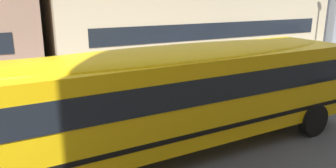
% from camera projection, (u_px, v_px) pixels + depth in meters
% --- Properties ---
extents(ground_plane, '(400.00, 400.00, 0.00)m').
position_uv_depth(ground_plane, '(243.00, 113.00, 12.48)').
color(ground_plane, '#4C4C4F').
extents(sidewalk_far, '(120.00, 3.00, 0.01)m').
position_uv_depth(sidewalk_far, '(154.00, 70.00, 19.44)').
color(sidewalk_far, gray).
rests_on(sidewalk_far, ground_plane).
extents(lane_centreline, '(110.00, 0.16, 0.01)m').
position_uv_depth(lane_centreline, '(243.00, 113.00, 12.48)').
color(lane_centreline, silver).
rests_on(lane_centreline, ground_plane).
extents(school_bus, '(13.41, 3.19, 2.98)m').
position_uv_depth(school_bus, '(167.00, 92.00, 8.97)').
color(school_bus, yellow).
rests_on(school_bus, ground_plane).
extents(parked_car_dark_blue_past_driveway, '(3.93, 1.93, 1.64)m').
position_uv_depth(parked_car_dark_blue_past_driveway, '(268.00, 55.00, 19.69)').
color(parked_car_dark_blue_past_driveway, navy).
rests_on(parked_car_dark_blue_past_driveway, ground_plane).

